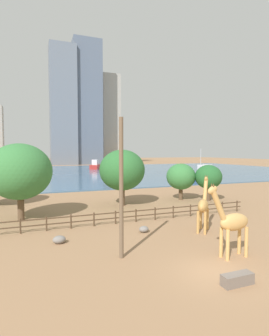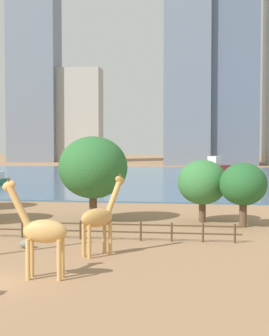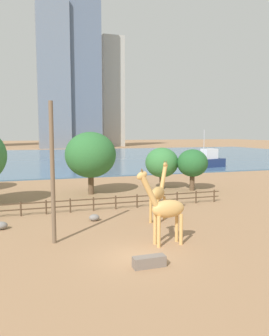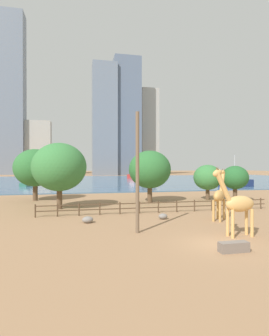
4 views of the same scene
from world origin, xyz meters
name	(u,v)px [view 1 (image 1 of 4)]	position (x,y,z in m)	size (l,w,h in m)	color
ground_plane	(65,172)	(0.00, 80.00, 0.00)	(400.00, 400.00, 0.00)	#9E7551
harbor_water	(66,173)	(0.00, 77.00, 0.10)	(180.00, 86.00, 0.20)	#476B8C
giraffe_tall	(232,222)	(2.48, 1.47, 2.39)	(3.38, 0.94, 5.06)	tan
giraffe_companion	(203,205)	(4.27, 7.08, 2.30)	(2.66, 2.72, 4.89)	tan
utility_pole	(121,188)	(-4.36, 4.02, 4.63)	(0.28, 0.28, 9.26)	brown
boulder_near_fence	(144,229)	(-0.82, 8.56, 0.27)	(0.85, 0.73, 0.55)	gray
boulder_by_pole	(59,240)	(-7.97, 8.33, 0.30)	(0.98, 0.79, 0.60)	gray
feeding_trough	(237,279)	(0.26, -1.54, 0.30)	(1.80, 0.60, 0.60)	#72665B
enclosure_fence	(137,214)	(-0.10, 12.00, 0.76)	(26.12, 0.14, 1.30)	#4C3826
tree_left_large	(181,177)	(10.35, 21.02, 3.40)	(4.23, 4.23, 5.32)	brown
tree_right_tall	(122,170)	(1.04, 20.21, 4.64)	(5.92, 5.92, 7.32)	brown
tree_left_small	(208,177)	(13.59, 18.89, 3.42)	(3.80, 3.80, 5.17)	brown
tree_right_small	(20,172)	(-11.03, 16.93, 4.99)	(6.40, 6.40, 7.89)	brown
boat_sailboat	(96,166)	(13.22, 90.95, 1.47)	(6.45, 8.98, 3.74)	#B22D28
boat_barge	(202,175)	(28.43, 41.09, 1.46)	(8.89, 4.72, 7.60)	navy
skyline_tower_needle	(86,104)	(19.02, 139.80, 34.62)	(15.68, 15.17, 69.24)	slate
skyline_block_central	(109,120)	(35.73, 151.15, 27.48)	(11.02, 14.03, 54.96)	#ADA89E
skyline_block_right	(63,106)	(5.55, 135.81, 31.99)	(13.98, 11.12, 63.99)	slate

